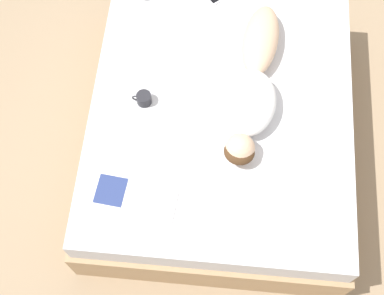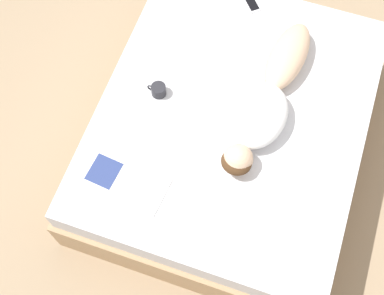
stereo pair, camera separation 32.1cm
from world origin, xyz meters
The scene contains 5 objects.
ground_plane centered at (0.00, 0.00, 0.00)m, with size 12.00×12.00×0.00m, color #9E8466.
bed centered at (0.00, 0.00, 0.28)m, with size 1.72×2.08×0.58m.
person centered at (-0.18, -0.10, 0.67)m, with size 0.40×1.20×0.19m.
open_magazine centered at (0.49, 0.65, 0.58)m, with size 0.55×0.32×0.01m.
coffee_mug centered at (0.49, 0.02, 0.62)m, with size 0.13×0.09×0.08m.
Camera 1 is at (0.04, 1.67, 3.54)m, focal length 50.00 mm.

